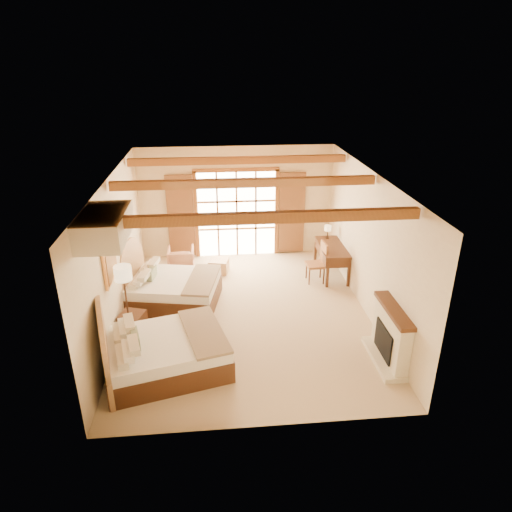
{
  "coord_description": "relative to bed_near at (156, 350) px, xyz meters",
  "views": [
    {
      "loc": [
        -0.65,
        -9.05,
        5.44
      ],
      "look_at": [
        0.24,
        0.2,
        1.36
      ],
      "focal_mm": 32.0,
      "sensor_mm": 36.0,
      "label": 1
    }
  ],
  "objects": [
    {
      "name": "floor",
      "position": [
        1.82,
        1.86,
        -0.44
      ],
      "size": [
        7.0,
        7.0,
        0.0
      ],
      "primitive_type": "plane",
      "color": "tan",
      "rests_on": "ground"
    },
    {
      "name": "wall_right",
      "position": [
        4.57,
        1.86,
        1.16
      ],
      "size": [
        0.0,
        7.0,
        7.0
      ],
      "primitive_type": "plane",
      "rotation": [
        1.57,
        0.0,
        -1.57
      ],
      "color": "beige",
      "rests_on": "ground"
    },
    {
      "name": "wall_back",
      "position": [
        1.82,
        5.36,
        1.16
      ],
      "size": [
        5.5,
        0.0,
        5.5
      ],
      "primitive_type": "plane",
      "rotation": [
        1.57,
        0.0,
        0.0
      ],
      "color": "beige",
      "rests_on": "ground"
    },
    {
      "name": "desk_lamp",
      "position": [
        4.25,
        4.3,
        0.67
      ],
      "size": [
        0.18,
        0.18,
        0.37
      ],
      "color": "#3A251A",
      "rests_on": "desk"
    },
    {
      "name": "bed_near",
      "position": [
        0.0,
        0.0,
        0.0
      ],
      "size": [
        2.6,
        2.16,
        1.46
      ],
      "rotation": [
        0.0,
        0.0,
        0.25
      ],
      "color": "#4A2215",
      "rests_on": "floor"
    },
    {
      "name": "desk",
      "position": [
        4.25,
        3.71,
        0.0
      ],
      "size": [
        0.71,
        1.56,
        0.83
      ],
      "rotation": [
        0.0,
        0.0,
        -0.03
      ],
      "color": "#4A2215",
      "rests_on": "floor"
    },
    {
      "name": "painting",
      "position": [
        -0.89,
        1.11,
        1.31
      ],
      "size": [
        0.06,
        0.95,
        0.75
      ],
      "color": "#EEA150",
      "rests_on": "wall_left"
    },
    {
      "name": "french_doors",
      "position": [
        1.82,
        5.3,
        0.81
      ],
      "size": [
        3.95,
        0.08,
        2.6
      ],
      "color": "white",
      "rests_on": "ground"
    },
    {
      "name": "nightstand",
      "position": [
        -0.61,
        1.16,
        -0.16
      ],
      "size": [
        0.59,
        0.59,
        0.56
      ],
      "primitive_type": "cube",
      "rotation": [
        0.0,
        0.0,
        -0.31
      ],
      "color": "#4A2215",
      "rests_on": "floor"
    },
    {
      "name": "ceiling_beams",
      "position": [
        1.82,
        1.86,
        2.64
      ],
      "size": [
        5.39,
        4.6,
        0.18
      ],
      "primitive_type": null,
      "color": "#995F21",
      "rests_on": "ceiling"
    },
    {
      "name": "fireplace",
      "position": [
        4.41,
        -0.14,
        0.07
      ],
      "size": [
        0.46,
        1.4,
        1.16
      ],
      "color": "#F1E4BB",
      "rests_on": "ground"
    },
    {
      "name": "armchair",
      "position": [
        0.21,
        4.39,
        -0.12
      ],
      "size": [
        0.7,
        0.72,
        0.65
      ],
      "primitive_type": "imported",
      "rotation": [
        0.0,
        0.0,
        -3.13
      ],
      "color": "tan",
      "rests_on": "floor"
    },
    {
      "name": "desk_chair",
      "position": [
        3.76,
        3.36,
        -0.11
      ],
      "size": [
        0.51,
        0.51,
        1.08
      ],
      "rotation": [
        0.0,
        0.0,
        0.07
      ],
      "color": "#9F5E39",
      "rests_on": "floor"
    },
    {
      "name": "wall_left",
      "position": [
        -0.93,
        1.86,
        1.16
      ],
      "size": [
        0.0,
        7.0,
        7.0
      ],
      "primitive_type": "plane",
      "rotation": [
        1.57,
        0.0,
        1.57
      ],
      "color": "beige",
      "rests_on": "ground"
    },
    {
      "name": "floor_lamp",
      "position": [
        -0.68,
        1.17,
        0.95
      ],
      "size": [
        0.35,
        0.35,
        1.64
      ],
      "color": "#3A251A",
      "rests_on": "floor"
    },
    {
      "name": "ceiling",
      "position": [
        1.82,
        1.86,
        2.76
      ],
      "size": [
        7.0,
        7.0,
        0.0
      ],
      "primitive_type": "plane",
      "rotation": [
        3.14,
        0.0,
        0.0
      ],
      "color": "#B2743B",
      "rests_on": "ground"
    },
    {
      "name": "canopy_valance",
      "position": [
        -0.58,
        -0.14,
        2.51
      ],
      "size": [
        0.7,
        1.4,
        0.45
      ],
      "primitive_type": "cube",
      "color": "beige",
      "rests_on": "ceiling"
    },
    {
      "name": "ottoman",
      "position": [
        1.24,
        4.17,
        -0.26
      ],
      "size": [
        0.59,
        0.59,
        0.36
      ],
      "primitive_type": "cube",
      "rotation": [
        0.0,
        0.0,
        -0.22
      ],
      "color": "#BD7D50",
      "rests_on": "floor"
    },
    {
      "name": "bed_far",
      "position": [
        -0.03,
        2.57,
        -0.02
      ],
      "size": [
        2.37,
        1.94,
        1.38
      ],
      "rotation": [
        0.0,
        0.0,
        -0.19
      ],
      "color": "#4A2215",
      "rests_on": "floor"
    }
  ]
}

